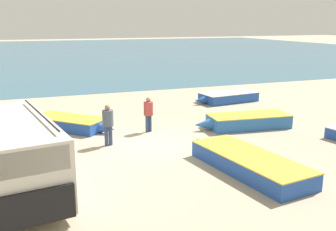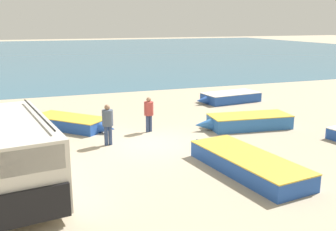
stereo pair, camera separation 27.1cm
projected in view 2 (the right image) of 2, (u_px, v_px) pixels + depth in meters
ground_plane at (149, 143)px, 16.15m from camera, size 200.00×200.00×0.00m
sea_water at (54, 52)px, 63.66m from camera, size 120.00×80.00×0.01m
parked_van at (13, 153)px, 11.26m from camera, size 2.73×5.64×2.33m
fishing_rowboat_0 at (247, 121)px, 18.42m from camera, size 4.67×1.93×0.63m
fishing_rowboat_1 at (245, 162)px, 13.16m from camera, size 2.29×5.69×0.58m
fishing_rowboat_2 at (229, 97)px, 24.37m from camera, size 4.33×2.11×0.59m
fishing_rowboat_3 at (72, 123)px, 18.34m from camera, size 3.71×3.81×0.55m
fisherman_0 at (108, 121)px, 15.72m from camera, size 0.44×0.44×1.68m
fisherman_1 at (149, 111)px, 17.64m from camera, size 0.42×0.42×1.60m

